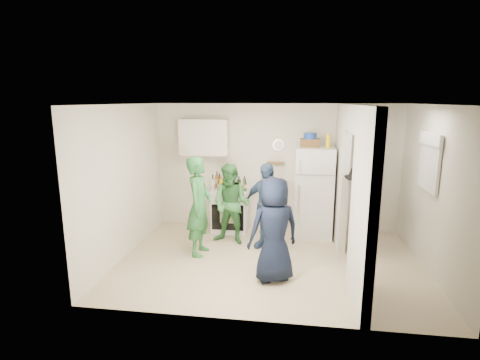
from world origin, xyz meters
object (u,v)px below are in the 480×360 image
(person_green_left, at_px, (199,206))
(person_nook, at_px, (360,212))
(blue_bowl, at_px, (310,136))
(person_green_center, at_px, (231,204))
(yellow_cup_stack_top, at_px, (328,141))
(wicker_basket, at_px, (310,143))
(person_navy, at_px, (274,230))
(stove, at_px, (230,210))
(fridge, at_px, (313,192))
(person_denim, at_px, (266,206))

(person_green_left, bearing_deg, person_nook, -80.89)
(blue_bowl, height_order, person_green_left, blue_bowl)
(person_green_left, relative_size, person_green_center, 1.14)
(yellow_cup_stack_top, bearing_deg, wicker_basket, 154.89)
(blue_bowl, xyz_separation_m, person_green_center, (-1.38, -0.67, -1.18))
(person_nook, bearing_deg, person_navy, -39.27)
(wicker_basket, xyz_separation_m, person_navy, (-0.54, -2.01, -1.02))
(blue_bowl, bearing_deg, stove, -179.24)
(person_green_center, relative_size, person_navy, 0.96)
(yellow_cup_stack_top, height_order, person_green_left, yellow_cup_stack_top)
(stove, distance_m, person_green_center, 0.73)
(fridge, bearing_deg, wicker_basket, 153.43)
(person_green_left, bearing_deg, person_denim, -64.68)
(fridge, relative_size, person_green_left, 1.02)
(person_green_center, distance_m, person_navy, 1.58)
(wicker_basket, xyz_separation_m, person_green_left, (-1.83, -1.22, -0.95))
(yellow_cup_stack_top, distance_m, person_green_left, 2.60)
(yellow_cup_stack_top, relative_size, person_green_center, 0.17)
(yellow_cup_stack_top, distance_m, person_navy, 2.31)
(wicker_basket, distance_m, yellow_cup_stack_top, 0.36)
(yellow_cup_stack_top, relative_size, person_denim, 0.16)
(yellow_cup_stack_top, bearing_deg, person_green_center, -163.00)
(wicker_basket, distance_m, person_denim, 1.50)
(person_denim, bearing_deg, person_navy, -52.00)
(stove, xyz_separation_m, person_denim, (0.77, -0.78, 0.34))
(fridge, xyz_separation_m, person_green_center, (-1.48, -0.62, -0.12))
(blue_bowl, bearing_deg, wicker_basket, 0.00)
(person_denim, distance_m, person_nook, 1.57)
(stove, relative_size, person_green_left, 0.51)
(person_navy, bearing_deg, person_green_center, -83.58)
(wicker_basket, relative_size, person_nook, 0.23)
(person_green_center, relative_size, person_denim, 0.96)
(stove, height_order, person_navy, person_navy)
(person_denim, height_order, person_nook, person_nook)
(person_green_left, xyz_separation_m, person_green_center, (0.45, 0.56, -0.11))
(fridge, relative_size, person_green_center, 1.17)
(person_green_center, bearing_deg, person_green_left, -115.70)
(wicker_basket, height_order, person_green_center, wicker_basket)
(stove, distance_m, blue_bowl, 2.12)
(fridge, distance_m, person_navy, 2.06)
(person_denim, xyz_separation_m, person_navy, (0.20, -1.21, 0.00))
(stove, distance_m, person_green_left, 1.31)
(person_green_left, distance_m, person_navy, 1.51)
(stove, xyz_separation_m, person_nook, (2.32, -0.97, 0.35))
(wicker_basket, xyz_separation_m, person_nook, (0.81, -0.99, -1.01))
(person_green_left, bearing_deg, wicker_basket, -52.09)
(person_green_left, bearing_deg, person_green_center, -34.93)
(fridge, xyz_separation_m, person_navy, (-0.64, -1.96, -0.09))
(wicker_basket, bearing_deg, person_nook, -50.72)
(wicker_basket, height_order, person_green_left, wicker_basket)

